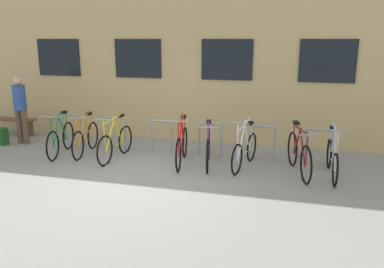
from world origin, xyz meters
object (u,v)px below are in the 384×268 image
object	(u,v)px
person_by_bench	(20,105)
backpack	(2,136)
bicycle_maroon	(299,154)
bicycle_green	(61,138)
bicycle_yellow	(116,142)
bicycle_silver	(332,158)
bicycle_purple	(208,147)
wooden_bench	(5,122)
bicycle_white	(245,150)
bicycle_red	(182,146)
bicycle_orange	(86,138)

from	to	relation	value
person_by_bench	backpack	xyz separation A→B (m)	(-0.44, -0.25, -0.80)
bicycle_maroon	bicycle_green	distance (m)	5.48
bicycle_yellow	bicycle_green	xyz separation A→B (m)	(-1.42, -0.01, 0.00)
person_by_bench	bicycle_silver	bearing A→B (deg)	-4.02
bicycle_purple	wooden_bench	bearing A→B (deg)	169.20
bicycle_silver	bicycle_purple	bearing A→B (deg)	178.22
wooden_bench	bicycle_yellow	bearing A→B (deg)	-17.81
bicycle_white	person_by_bench	size ratio (longest dim) A/B	0.94
bicycle_red	bicycle_orange	world-z (taller)	bicycle_red
bicycle_purple	person_by_bench	size ratio (longest dim) A/B	0.97
wooden_bench	backpack	size ratio (longest dim) A/B	4.20
bicycle_maroon	bicycle_silver	distance (m)	0.65
bicycle_yellow	bicycle_silver	distance (m)	4.71
bicycle_red	bicycle_orange	xyz separation A→B (m)	(-2.43, 0.12, -0.02)
person_by_bench	backpack	size ratio (longest dim) A/B	4.00
bicycle_orange	backpack	xyz separation A→B (m)	(-2.51, 0.15, -0.16)
bicycle_yellow	bicycle_orange	bearing A→B (deg)	168.20
bicycle_maroon	backpack	world-z (taller)	bicycle_maroon
bicycle_maroon	person_by_bench	size ratio (longest dim) A/B	1.02
bicycle_red	wooden_bench	bearing A→B (deg)	167.51
bicycle_orange	person_by_bench	distance (m)	2.20
bicycle_white	wooden_bench	size ratio (longest dim) A/B	0.89
bicycle_green	wooden_bench	size ratio (longest dim) A/B	0.89
bicycle_green	person_by_bench	world-z (taller)	person_by_bench
bicycle_red	bicycle_maroon	bearing A→B (deg)	-0.69
bicycle_green	wooden_bench	xyz separation A→B (m)	(-2.67, 1.32, -0.03)
bicycle_purple	bicycle_green	bearing A→B (deg)	-177.85
bicycle_purple	bicycle_red	world-z (taller)	bicycle_red
bicycle_white	backpack	distance (m)	6.32
wooden_bench	bicycle_maroon	bearing A→B (deg)	-8.95
bicycle_purple	bicycle_orange	distance (m)	3.01
bicycle_purple	backpack	world-z (taller)	bicycle_purple
bicycle_red	person_by_bench	distance (m)	4.57
bicycle_green	bicycle_silver	xyz separation A→B (m)	(6.12, 0.05, -0.01)
bicycle_white	wooden_bench	xyz separation A→B (m)	(-7.03, 1.14, -0.01)
bicycle_yellow	person_by_bench	size ratio (longest dim) A/B	0.96
bicycle_orange	wooden_bench	size ratio (longest dim) A/B	0.89
bicycle_orange	backpack	distance (m)	2.52
bicycle_maroon	backpack	distance (m)	7.45
bicycle_red	person_by_bench	size ratio (longest dim) A/B	0.99
bicycle_maroon	bicycle_purple	bearing A→B (deg)	177.19
bicycle_purple	bicycle_silver	world-z (taller)	bicycle_silver
bicycle_yellow	wooden_bench	xyz separation A→B (m)	(-4.09, 1.32, -0.02)
bicycle_green	backpack	xyz separation A→B (m)	(-1.96, 0.34, -0.16)
wooden_bench	bicycle_silver	bearing A→B (deg)	-8.21
bicycle_yellow	backpack	world-z (taller)	bicycle_yellow
bicycle_yellow	bicycle_maroon	distance (m)	4.06
bicycle_maroon	bicycle_green	xyz separation A→B (m)	(-5.48, -0.04, -0.02)
person_by_bench	bicycle_green	bearing A→B (deg)	-21.27
bicycle_white	backpack	world-z (taller)	bicycle_white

